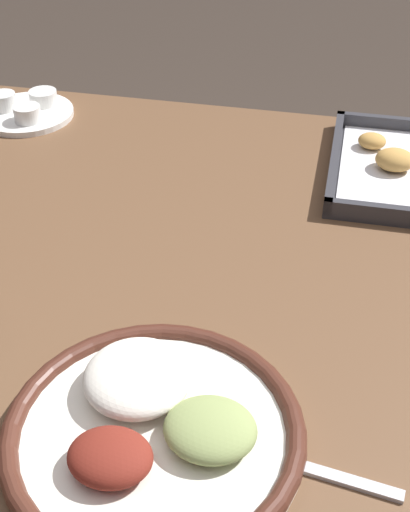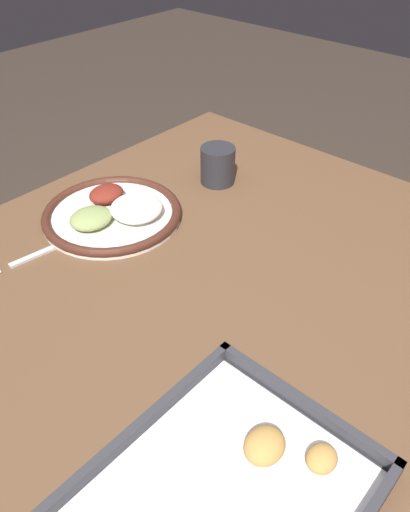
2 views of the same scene
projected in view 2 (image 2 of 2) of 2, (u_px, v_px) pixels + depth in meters
ground_plane at (206, 478)px, 1.40m from camera, size 8.00×8.00×0.00m
dining_table at (206, 312)px, 0.99m from camera, size 1.10×0.95×0.77m
dinner_plate at (114, 213)px, 1.04m from camera, size 0.29×0.29×0.05m
fork at (41, 253)px, 0.95m from camera, size 0.21×0.04×0.00m
baking_tray at (209, 510)px, 0.57m from camera, size 0.39×0.29×0.04m
drinking_cup at (218, 165)px, 1.14m from camera, size 0.08×0.08×0.09m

